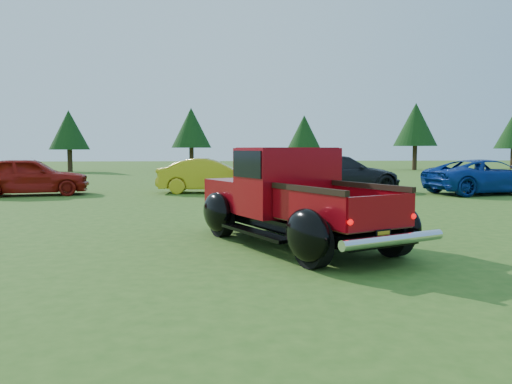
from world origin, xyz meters
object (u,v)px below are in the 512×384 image
(pickup_truck, at_px, (287,197))
(show_car_red, at_px, (29,176))
(tree_east, at_px, (416,125))
(tree_west, at_px, (69,130))
(tree_mid_left, at_px, (191,128))
(show_car_yellow, at_px, (210,176))
(show_car_grey, at_px, (338,174))
(tree_mid_right, at_px, (304,133))
(show_car_blue, at_px, (487,177))

(pickup_truck, height_order, show_car_red, pickup_truck)
(tree_east, bearing_deg, tree_west, -178.94)
(tree_mid_left, relative_size, show_car_red, 1.19)
(tree_east, distance_m, pickup_truck, 33.68)
(pickup_truck, xyz_separation_m, show_car_yellow, (-1.42, 10.56, -0.16))
(tree_mid_left, height_order, show_car_grey, tree_mid_left)
(tree_mid_right, relative_size, show_car_red, 1.05)
(show_car_red, relative_size, show_car_yellow, 1.03)
(tree_east, height_order, show_car_grey, tree_east)
(show_car_blue, bearing_deg, tree_mid_left, 19.33)
(pickup_truck, height_order, show_car_yellow, pickup_truck)
(tree_mid_right, relative_size, pickup_truck, 0.88)
(tree_east, relative_size, show_car_grey, 1.06)
(tree_mid_left, distance_m, show_car_blue, 25.59)
(show_car_blue, bearing_deg, tree_west, 36.92)
(tree_west, height_order, show_car_grey, tree_west)
(tree_mid_right, xyz_separation_m, tree_east, (9.00, -0.50, 0.68))
(tree_mid_right, xyz_separation_m, show_car_blue, (3.09, -21.39, -2.31))
(tree_mid_left, height_order, show_car_yellow, tree_mid_left)
(tree_west, distance_m, show_car_yellow, 21.79)
(tree_mid_left, height_order, tree_east, tree_east)
(pickup_truck, relative_size, show_car_red, 1.20)
(tree_mid_left, bearing_deg, show_car_red, -103.61)
(tree_west, distance_m, show_car_grey, 24.82)
(tree_mid_left, distance_m, show_car_grey, 22.33)
(tree_east, distance_m, show_car_red, 30.72)
(tree_mid_right, relative_size, show_car_blue, 0.92)
(tree_east, xyz_separation_m, show_car_yellow, (-16.50, -19.43, -2.98))
(tree_west, xyz_separation_m, show_car_yellow, (10.50, -18.93, -2.44))
(show_car_yellow, distance_m, show_car_blue, 10.69)
(tree_west, height_order, tree_east, tree_east)
(show_car_yellow, bearing_deg, show_car_red, 97.70)
(tree_mid_left, relative_size, show_car_yellow, 1.22)
(tree_mid_left, bearing_deg, tree_east, -4.76)
(tree_mid_left, height_order, show_car_red, tree_mid_left)
(tree_mid_right, relative_size, tree_east, 0.81)
(tree_mid_left, relative_size, tree_mid_right, 1.14)
(tree_mid_right, distance_m, show_car_yellow, 21.42)
(pickup_truck, bearing_deg, show_car_yellow, 73.09)
(tree_mid_right, bearing_deg, pickup_truck, -101.27)
(tree_west, height_order, tree_mid_left, tree_mid_left)
(tree_mid_right, height_order, show_car_red, tree_mid_right)
(show_car_yellow, bearing_deg, show_car_blue, -94.37)
(show_car_grey, bearing_deg, tree_mid_right, -17.69)
(tree_east, xyz_separation_m, pickup_truck, (-15.08, -29.99, -2.82))
(tree_mid_left, xyz_separation_m, show_car_blue, (12.09, -22.39, -2.72))
(tree_mid_right, relative_size, show_car_yellow, 1.08)
(tree_east, bearing_deg, tree_mid_right, 176.82)
(tree_east, xyz_separation_m, show_car_grey, (-11.43, -19.68, -2.92))
(tree_mid_right, height_order, show_car_blue, tree_mid_right)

